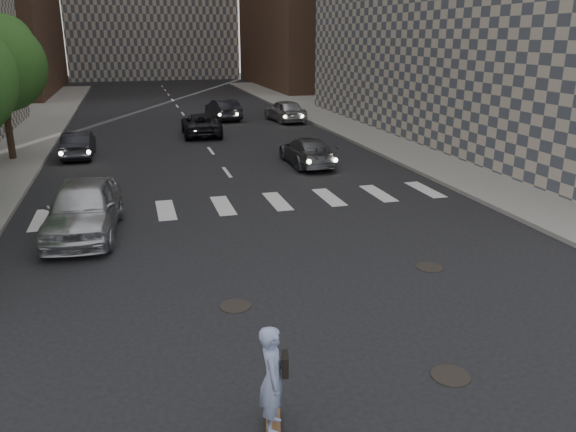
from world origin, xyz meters
The scene contains 13 objects.
ground centered at (0.00, 0.00, 0.00)m, with size 160.00×160.00×0.00m, color black.
sidewalk_right centered at (14.50, 20.00, 0.07)m, with size 13.00×80.00×0.15m, color gray.
tree_c centered at (-9.45, 19.14, 4.65)m, with size 4.20×4.20×6.60m.
manhole_a centered at (1.20, -2.50, 0.01)m, with size 0.70×0.70×0.02m, color black.
manhole_b centered at (-2.00, 1.20, 0.01)m, with size 0.70×0.70×0.02m, color black.
manhole_c centered at (3.30, 2.00, 0.01)m, with size 0.70×0.70×0.02m, color black.
skateboarder centered at (-2.20, -3.09, 0.95)m, with size 0.55×0.94×1.81m.
silver_sedan centered at (-5.50, 7.14, 0.84)m, with size 1.98×4.92×1.68m, color #B5B8BD.
traffic_car_a centered at (-6.50, 19.14, 0.64)m, with size 1.35×3.87×1.27m, color black.
traffic_car_b centered at (3.86, 14.48, 0.64)m, with size 1.80×4.43×1.29m, color #4F5055.
traffic_car_c centered at (0.14, 23.88, 0.66)m, with size 2.17×4.72×1.31m, color black.
traffic_car_d centered at (6.50, 28.00, 0.76)m, with size 1.81×4.49×1.53m, color #B3B4BB.
traffic_car_e centered at (2.50, 30.08, 0.73)m, with size 1.54×4.41×1.45m, color black.
Camera 1 is at (-3.92, -10.03, 5.80)m, focal length 35.00 mm.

